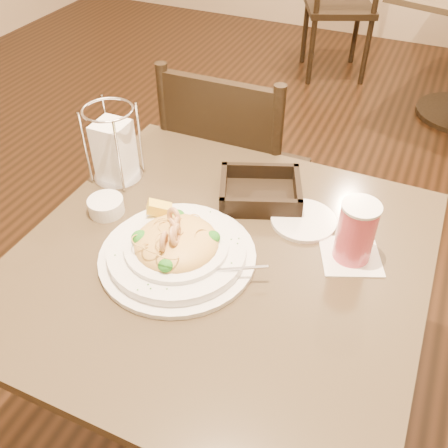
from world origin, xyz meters
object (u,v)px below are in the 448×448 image
at_px(butter_ramekin, 106,206).
at_px(dining_chair_far, 342,2).
at_px(pasta_bowl, 177,248).
at_px(side_plate, 304,220).
at_px(bread_basket, 260,193).
at_px(main_table, 221,319).
at_px(dining_chair_near, 234,177).
at_px(drink_glass, 356,232).
at_px(napkin_caddy, 114,149).

bearing_deg(butter_ramekin, dining_chair_far, 90.34).
relative_size(pasta_bowl, side_plate, 2.41).
relative_size(bread_basket, side_plate, 1.56).
height_order(dining_chair_far, butter_ramekin, dining_chair_far).
relative_size(main_table, dining_chair_near, 0.97).
bearing_deg(drink_glass, bread_basket, 156.66).
relative_size(main_table, napkin_caddy, 4.31).
bearing_deg(side_plate, napkin_caddy, -177.25).
bearing_deg(bread_basket, napkin_caddy, -170.27).
distance_m(dining_chair_near, napkin_caddy, 0.55).
relative_size(main_table, bread_basket, 3.60).
distance_m(pasta_bowl, side_plate, 0.33).
bearing_deg(napkin_caddy, side_plate, 2.75).
xyz_separation_m(pasta_bowl, napkin_caddy, (-0.29, 0.21, 0.06)).
bearing_deg(napkin_caddy, bread_basket, 9.73).
xyz_separation_m(napkin_caddy, butter_ramekin, (0.06, -0.14, -0.07)).
height_order(dining_chair_far, drink_glass, dining_chair_far).
bearing_deg(napkin_caddy, dining_chair_near, 68.22).
distance_m(bread_basket, side_plate, 0.14).
bearing_deg(dining_chair_near, dining_chair_far, -87.44).
bearing_deg(main_table, pasta_bowl, -151.82).
bearing_deg(dining_chair_far, bread_basket, 74.50).
bearing_deg(pasta_bowl, napkin_caddy, 144.27).
bearing_deg(side_plate, main_table, -125.57).
bearing_deg(main_table, side_plate, 54.43).
distance_m(dining_chair_near, pasta_bowl, 0.69).
bearing_deg(bread_basket, pasta_bowl, -108.29).
relative_size(main_table, dining_chair_far, 0.97).
bearing_deg(bread_basket, side_plate, -17.68).
distance_m(main_table, dining_chair_near, 0.62).
distance_m(dining_chair_far, side_plate, 2.50).
bearing_deg(butter_ramekin, napkin_caddy, 112.07).
height_order(pasta_bowl, butter_ramekin, pasta_bowl).
relative_size(bread_basket, napkin_caddy, 1.20).
height_order(pasta_bowl, bread_basket, pasta_bowl).
xyz_separation_m(drink_glass, napkin_caddy, (-0.65, 0.05, 0.02)).
height_order(bread_basket, butter_ramekin, bread_basket).
xyz_separation_m(dining_chair_far, bread_basket, (0.35, -2.40, 0.24)).
bearing_deg(butter_ramekin, bread_basket, 31.90).
bearing_deg(pasta_bowl, drink_glass, 24.85).
relative_size(drink_glass, bread_basket, 0.69).
height_order(main_table, drink_glass, drink_glass).
relative_size(dining_chair_far, side_plate, 5.81).
bearing_deg(bread_basket, dining_chair_near, 122.00).
distance_m(main_table, bread_basket, 0.34).
bearing_deg(side_plate, dining_chair_near, 131.67).
distance_m(drink_glass, side_plate, 0.17).
relative_size(dining_chair_far, bread_basket, 3.72).
relative_size(dining_chair_near, napkin_caddy, 4.46).
bearing_deg(napkin_caddy, pasta_bowl, -35.73).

